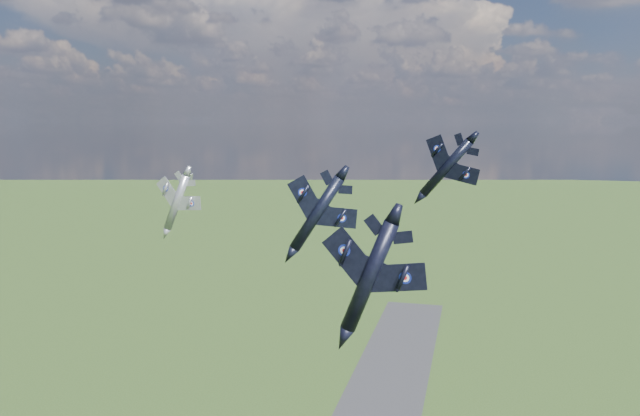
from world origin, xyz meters
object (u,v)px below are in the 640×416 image
(jet_right_navy, at_px, (369,276))
(jet_left_silver, at_px, (177,202))
(jet_high_navy, at_px, (446,168))
(jet_lead_navy, at_px, (317,213))

(jet_right_navy, bearing_deg, jet_left_silver, 137.11)
(jet_right_navy, distance_m, jet_high_navy, 38.12)
(jet_lead_navy, relative_size, jet_right_navy, 1.04)
(jet_lead_navy, relative_size, jet_left_silver, 1.17)
(jet_high_navy, relative_size, jet_left_silver, 1.10)
(jet_lead_navy, height_order, jet_left_silver, jet_lead_navy)
(jet_high_navy, height_order, jet_left_silver, jet_high_navy)
(jet_lead_navy, distance_m, jet_right_navy, 25.29)
(jet_high_navy, distance_m, jet_left_silver, 39.78)
(jet_lead_navy, xyz_separation_m, jet_high_navy, (14.94, 14.34, 4.90))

